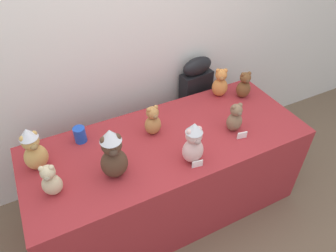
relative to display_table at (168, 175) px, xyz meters
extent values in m
plane|color=brown|center=(0.00, -0.25, -0.36)|extent=(10.00, 10.00, 0.00)
cube|color=silver|center=(0.00, 0.64, 0.94)|extent=(7.00, 0.08, 2.60)
cube|color=maroon|center=(0.00, 0.00, 0.00)|extent=(1.93, 0.78, 0.72)
cube|color=black|center=(0.53, 0.52, 0.05)|extent=(0.29, 0.16, 0.83)
ellipsoid|color=black|center=(0.53, 0.52, 0.53)|extent=(0.29, 0.16, 0.15)
ellipsoid|color=#B27A42|center=(-0.06, 0.11, 0.43)|extent=(0.12, 0.11, 0.14)
sphere|color=#B27A42|center=(-0.06, 0.11, 0.54)|extent=(0.09, 0.09, 0.09)
sphere|color=#B27A42|center=(-0.09, 0.11, 0.57)|extent=(0.03, 0.03, 0.03)
sphere|color=#B27A42|center=(-0.03, 0.11, 0.57)|extent=(0.03, 0.03, 0.03)
sphere|color=olive|center=(-0.06, 0.07, 0.53)|extent=(0.04, 0.04, 0.04)
ellipsoid|color=#D17F3D|center=(0.61, 0.29, 0.44)|extent=(0.16, 0.15, 0.15)
sphere|color=#D17F3D|center=(0.61, 0.29, 0.55)|extent=(0.09, 0.09, 0.09)
sphere|color=#D17F3D|center=(0.58, 0.30, 0.59)|extent=(0.03, 0.03, 0.03)
sphere|color=#D17F3D|center=(0.63, 0.28, 0.59)|extent=(0.03, 0.03, 0.03)
sphere|color=#A06536|center=(0.59, 0.26, 0.54)|extent=(0.04, 0.04, 0.04)
ellipsoid|color=#4C3323|center=(-0.42, -0.14, 0.46)|extent=(0.18, 0.15, 0.20)
sphere|color=#4C3323|center=(-0.42, -0.14, 0.61)|extent=(0.12, 0.12, 0.12)
sphere|color=#4C3323|center=(-0.45, -0.13, 0.65)|extent=(0.04, 0.04, 0.04)
sphere|color=#4C3323|center=(-0.38, -0.14, 0.65)|extent=(0.04, 0.04, 0.04)
sphere|color=#412E23|center=(-0.42, -0.19, 0.59)|extent=(0.05, 0.05, 0.05)
cone|color=silver|center=(-0.42, -0.14, 0.68)|extent=(0.12, 0.12, 0.08)
ellipsoid|color=beige|center=(0.05, -0.24, 0.45)|extent=(0.14, 0.12, 0.17)
sphere|color=beige|center=(0.05, -0.24, 0.57)|extent=(0.10, 0.10, 0.10)
sphere|color=beige|center=(0.02, -0.24, 0.61)|extent=(0.04, 0.04, 0.04)
sphere|color=beige|center=(0.08, -0.24, 0.61)|extent=(0.04, 0.04, 0.04)
sphere|color=#A88783|center=(0.05, -0.28, 0.56)|extent=(0.04, 0.04, 0.04)
cone|color=silver|center=(0.05, -0.24, 0.63)|extent=(0.11, 0.11, 0.07)
ellipsoid|color=tan|center=(-0.82, 0.13, 0.45)|extent=(0.16, 0.15, 0.17)
sphere|color=tan|center=(-0.82, 0.13, 0.57)|extent=(0.10, 0.10, 0.10)
sphere|color=tan|center=(-0.85, 0.13, 0.61)|extent=(0.04, 0.04, 0.04)
sphere|color=tan|center=(-0.79, 0.14, 0.61)|extent=(0.04, 0.04, 0.04)
sphere|color=olive|center=(-0.81, 0.09, 0.56)|extent=(0.04, 0.04, 0.04)
cone|color=silver|center=(-0.82, 0.13, 0.64)|extent=(0.11, 0.11, 0.07)
ellipsoid|color=#CCB78E|center=(-0.77, -0.11, 0.43)|extent=(0.13, 0.12, 0.14)
sphere|color=#CCB78E|center=(-0.77, -0.11, 0.53)|extent=(0.08, 0.08, 0.08)
sphere|color=#CCB78E|center=(-0.80, -0.10, 0.56)|extent=(0.03, 0.03, 0.03)
sphere|color=#CCB78E|center=(-0.75, -0.11, 0.56)|extent=(0.03, 0.03, 0.03)
sphere|color=#9D8E71|center=(-0.78, -0.14, 0.52)|extent=(0.03, 0.03, 0.03)
ellipsoid|color=brown|center=(0.76, 0.19, 0.43)|extent=(0.13, 0.12, 0.14)
sphere|color=brown|center=(0.76, 0.19, 0.54)|extent=(0.09, 0.09, 0.09)
sphere|color=brown|center=(0.74, 0.19, 0.57)|extent=(0.03, 0.03, 0.03)
sphere|color=brown|center=(0.79, 0.18, 0.57)|extent=(0.03, 0.03, 0.03)
sphere|color=brown|center=(0.76, 0.15, 0.53)|extent=(0.04, 0.04, 0.04)
ellipsoid|color=#7F6047|center=(0.46, -0.11, 0.43)|extent=(0.12, 0.10, 0.14)
sphere|color=#7F6047|center=(0.46, -0.11, 0.53)|extent=(0.08, 0.08, 0.08)
sphere|color=#7F6047|center=(0.43, -0.11, 0.57)|extent=(0.03, 0.03, 0.03)
sphere|color=#7F6047|center=(0.48, -0.11, 0.57)|extent=(0.03, 0.03, 0.03)
sphere|color=brown|center=(0.45, -0.15, 0.53)|extent=(0.03, 0.03, 0.03)
cylinder|color=blue|center=(-0.53, 0.25, 0.42)|extent=(0.08, 0.08, 0.11)
cube|color=white|center=(0.46, -0.21, 0.39)|extent=(0.07, 0.02, 0.05)
cube|color=white|center=(0.05, -0.30, 0.39)|extent=(0.07, 0.02, 0.05)
camera|label=1|loc=(-0.69, -1.37, 1.78)|focal=32.95mm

